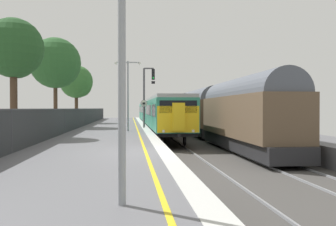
% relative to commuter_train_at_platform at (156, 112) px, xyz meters
% --- Properties ---
extents(ground, '(17.40, 110.00, 1.21)m').
position_rel_commuter_train_at_platform_xyz_m(ground, '(0.54, -29.50, -1.88)').
color(ground, slate).
extents(commuter_train_at_platform, '(2.83, 41.97, 3.81)m').
position_rel_commuter_train_at_platform_xyz_m(commuter_train_at_platform, '(0.00, 0.00, 0.00)').
color(commuter_train_at_platform, '#2D846B').
rests_on(commuter_train_at_platform, ground).
extents(freight_train_adjacent_track, '(2.60, 58.21, 4.57)m').
position_rel_commuter_train_at_platform_xyz_m(freight_train_adjacent_track, '(4.00, 0.26, 0.23)').
color(freight_train_adjacent_track, '#232326').
rests_on(freight_train_adjacent_track, ground).
extents(signal_gantry, '(1.10, 0.24, 5.47)m').
position_rel_commuter_train_at_platform_xyz_m(signal_gantry, '(-1.49, -9.59, 2.13)').
color(signal_gantry, '#47474C').
rests_on(signal_gantry, ground).
extents(speed_limit_sign, '(0.59, 0.08, 2.44)m').
position_rel_commuter_train_at_platform_xyz_m(speed_limit_sign, '(-1.85, -11.81, 0.30)').
color(speed_limit_sign, '#59595B').
rests_on(speed_limit_sign, ground).
extents(platform_lamp_near, '(2.00, 0.20, 5.54)m').
position_rel_commuter_train_at_platform_xyz_m(platform_lamp_near, '(-3.20, -37.56, 2.01)').
color(platform_lamp_near, '#93999E').
rests_on(platform_lamp_near, ground).
extents(platform_lamp_mid, '(2.00, 0.20, 5.30)m').
position_rel_commuter_train_at_platform_xyz_m(platform_lamp_mid, '(-3.20, -15.74, 1.88)').
color(platform_lamp_mid, '#93999E').
rests_on(platform_lamp_mid, ground).
extents(platform_back_fence, '(0.07, 99.00, 1.70)m').
position_rel_commuter_train_at_platform_xyz_m(platform_back_fence, '(-7.55, -29.50, -0.38)').
color(platform_back_fence, '#282B2D').
rests_on(platform_back_fence, ground).
extents(background_tree_left, '(4.66, 4.66, 8.22)m').
position_rel_commuter_train_at_platform_xyz_m(background_tree_left, '(-9.84, -8.85, 4.47)').
color(background_tree_left, '#473323').
rests_on(background_tree_left, ground).
extents(background_tree_centre, '(3.60, 3.65, 7.16)m').
position_rel_commuter_train_at_platform_xyz_m(background_tree_centre, '(-10.04, -20.67, 3.93)').
color(background_tree_centre, '#473323').
rests_on(background_tree_centre, ground).
extents(background_tree_right, '(3.88, 3.88, 6.82)m').
position_rel_commuter_train_at_platform_xyz_m(background_tree_right, '(-9.24, 0.90, 3.47)').
color(background_tree_right, '#473323').
rests_on(background_tree_right, ground).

